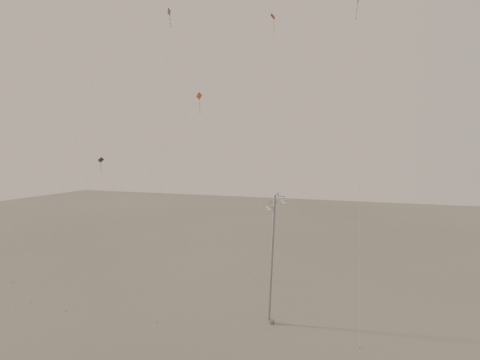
% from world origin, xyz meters
% --- Properties ---
extents(ground, '(160.00, 160.00, 0.00)m').
position_xyz_m(ground, '(0.00, 0.00, 0.00)').
color(ground, gray).
rests_on(ground, ground).
extents(street_lamp, '(1.62, 0.53, 9.94)m').
position_xyz_m(street_lamp, '(5.85, 4.04, 5.30)').
color(street_lamp, '#979A9F').
rests_on(street_lamp, ground).
extents(kite_1, '(3.99, 9.17, 26.74)m').
position_xyz_m(kite_1, '(-5.22, 7.89, 19.66)').
color(kite_1, '#2C2824').
rests_on(kite_1, ground).
extents(kite_3, '(8.73, 8.09, 18.30)m').
position_xyz_m(kite_3, '(-4.17, 6.51, 13.59)').
color(kite_3, '#9A3416').
rests_on(kite_3, ground).
extents(kite_4, '(1.32, 11.35, 26.79)m').
position_xyz_m(kite_4, '(11.38, 10.57, 19.43)').
color(kite_4, '#2C2824').
rests_on(kite_4, ground).
extents(kite_5, '(0.53, 6.27, 28.21)m').
position_xyz_m(kite_5, '(1.89, 17.23, 21.13)').
color(kite_5, '#964019').
rests_on(kite_5, ground).
extents(kite_6, '(3.28, 9.99, 12.35)m').
position_xyz_m(kite_6, '(-18.30, 11.79, 9.48)').
color(kite_6, '#2C2824').
rests_on(kite_6, ground).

